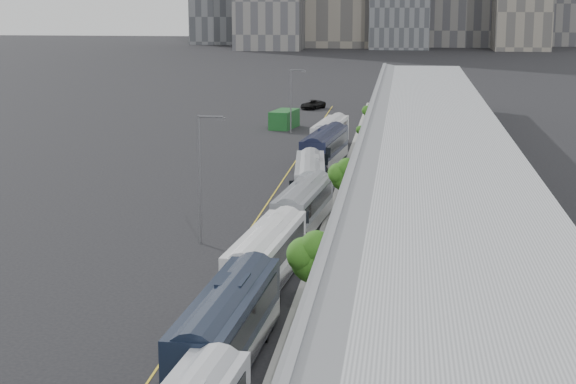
% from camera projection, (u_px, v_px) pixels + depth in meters
% --- Properties ---
extents(sidewalk, '(10.00, 170.00, 0.12)m').
position_uv_depth(sidewalk, '(385.00, 216.00, 80.05)').
color(sidewalk, gray).
rests_on(sidewalk, ground).
extents(lane_line, '(0.12, 160.00, 0.02)m').
position_uv_depth(lane_line, '(261.00, 213.00, 81.31)').
color(lane_line, gold).
rests_on(lane_line, ground).
extents(depot, '(12.45, 160.40, 7.20)m').
position_uv_depth(depot, '(435.00, 176.00, 78.89)').
color(depot, gray).
rests_on(depot, ground).
extents(bus_1, '(3.48, 13.90, 4.03)m').
position_uv_depth(bus_1, '(228.00, 333.00, 47.61)').
color(bus_1, black).
rests_on(bus_1, ground).
extents(bus_2, '(3.70, 13.12, 3.78)m').
position_uv_depth(bus_2, '(267.00, 261.00, 60.79)').
color(bus_2, white).
rests_on(bus_2, ground).
extents(bus_3, '(3.68, 12.74, 3.67)m').
position_uv_depth(bus_3, '(303.00, 210.00, 75.44)').
color(bus_3, gray).
rests_on(bus_3, ground).
extents(bus_4, '(3.80, 13.10, 3.78)m').
position_uv_depth(bus_4, '(310.00, 183.00, 86.20)').
color(bus_4, '#A1A4AB').
rests_on(bus_4, ground).
extents(bus_5, '(4.16, 13.91, 4.01)m').
position_uv_depth(bus_5, '(325.00, 151.00, 102.78)').
color(bus_5, black).
rests_on(bus_5, ground).
extents(bus_6, '(3.69, 12.75, 3.68)m').
position_uv_depth(bus_6, '(330.00, 137.00, 114.38)').
color(bus_6, white).
rests_on(bus_6, ground).
extents(tree_1, '(2.66, 2.66, 5.21)m').
position_uv_depth(tree_1, '(313.00, 253.00, 54.10)').
color(tree_1, black).
rests_on(tree_1, ground).
extents(tree_2, '(2.23, 2.23, 5.13)m').
position_uv_depth(tree_2, '(344.00, 174.00, 77.50)').
color(tree_2, black).
rests_on(tree_2, ground).
extents(tree_3, '(1.29, 1.29, 4.16)m').
position_uv_depth(tree_3, '(365.00, 132.00, 104.77)').
color(tree_3, black).
rests_on(tree_3, ground).
extents(tree_4, '(1.73, 1.73, 3.89)m').
position_uv_depth(tree_4, '(371.00, 111.00, 126.92)').
color(tree_4, black).
rests_on(tree_4, ground).
extents(street_lamp_near, '(2.04, 0.22, 9.60)m').
position_uv_depth(street_lamp_near, '(202.00, 171.00, 70.31)').
color(street_lamp_near, '#59595E').
rests_on(street_lamp_near, ground).
extents(street_lamp_far, '(2.04, 0.22, 8.49)m').
position_uv_depth(street_lamp_far, '(292.00, 96.00, 127.07)').
color(street_lamp_far, '#59595E').
rests_on(street_lamp_far, ground).
extents(shipping_container, '(3.75, 6.37, 2.48)m').
position_uv_depth(shipping_container, '(284.00, 119.00, 132.87)').
color(shipping_container, '#174B1E').
rests_on(shipping_container, ground).
extents(suv, '(4.23, 5.69, 1.44)m').
position_uv_depth(suv, '(313.00, 105.00, 155.20)').
color(suv, black).
rests_on(suv, ground).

